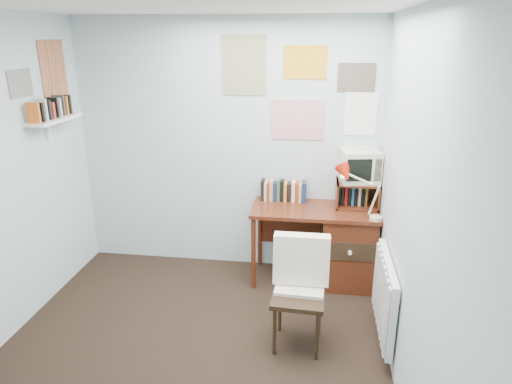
# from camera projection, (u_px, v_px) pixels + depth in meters

# --- Properties ---
(ground) EXTENTS (3.50, 3.50, 0.00)m
(ground) POSITION_uv_depth(u_px,v_px,m) (183.00, 372.00, 3.31)
(ground) COLOR black
(ground) RESTS_ON ground
(back_wall) EXTENTS (3.00, 0.02, 2.50)m
(back_wall) POSITION_uv_depth(u_px,v_px,m) (227.00, 148.00, 4.54)
(back_wall) COLOR silver
(back_wall) RESTS_ON ground
(right_wall) EXTENTS (0.02, 3.50, 2.50)m
(right_wall) POSITION_uv_depth(u_px,v_px,m) (417.00, 225.00, 2.71)
(right_wall) COLOR silver
(right_wall) RESTS_ON ground
(ceiling) EXTENTS (3.00, 3.50, 0.02)m
(ceiling) POSITION_uv_depth(u_px,v_px,m) (159.00, 0.00, 2.49)
(ceiling) COLOR white
(ceiling) RESTS_ON back_wall
(desk) EXTENTS (1.20, 0.55, 0.76)m
(desk) POSITION_uv_depth(u_px,v_px,m) (342.00, 244.00, 4.41)
(desk) COLOR #522212
(desk) RESTS_ON ground
(desk_chair) EXTENTS (0.45, 0.43, 0.85)m
(desk_chair) POSITION_uv_depth(u_px,v_px,m) (298.00, 297.00, 3.48)
(desk_chair) COLOR black
(desk_chair) RESTS_ON ground
(desk_lamp) EXTENTS (0.30, 0.25, 0.42)m
(desk_lamp) POSITION_uv_depth(u_px,v_px,m) (378.00, 198.00, 3.99)
(desk_lamp) COLOR red
(desk_lamp) RESTS_ON desk
(tv_riser) EXTENTS (0.40, 0.30, 0.25)m
(tv_riser) POSITION_uv_depth(u_px,v_px,m) (357.00, 194.00, 4.34)
(tv_riser) COLOR #522212
(tv_riser) RESTS_ON desk
(crt_tv) EXTENTS (0.39, 0.37, 0.33)m
(crt_tv) POSITION_uv_depth(u_px,v_px,m) (360.00, 164.00, 4.27)
(crt_tv) COLOR beige
(crt_tv) RESTS_ON tv_riser
(book_row) EXTENTS (0.60, 0.14, 0.22)m
(book_row) POSITION_uv_depth(u_px,v_px,m) (291.00, 190.00, 4.49)
(book_row) COLOR #522212
(book_row) RESTS_ON desk
(radiator) EXTENTS (0.09, 0.80, 0.60)m
(radiator) POSITION_uv_depth(u_px,v_px,m) (385.00, 296.00, 3.50)
(radiator) COLOR white
(radiator) RESTS_ON right_wall
(wall_shelf) EXTENTS (0.20, 0.62, 0.24)m
(wall_shelf) POSITION_uv_depth(u_px,v_px,m) (54.00, 119.00, 3.99)
(wall_shelf) COLOR white
(wall_shelf) RESTS_ON left_wall
(posters_back) EXTENTS (1.20, 0.01, 0.90)m
(posters_back) POSITION_uv_depth(u_px,v_px,m) (299.00, 88.00, 4.25)
(posters_back) COLOR white
(posters_back) RESTS_ON back_wall
(posters_left) EXTENTS (0.01, 0.70, 0.60)m
(posters_left) POSITION_uv_depth(u_px,v_px,m) (38.00, 74.00, 3.88)
(posters_left) COLOR white
(posters_left) RESTS_ON left_wall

